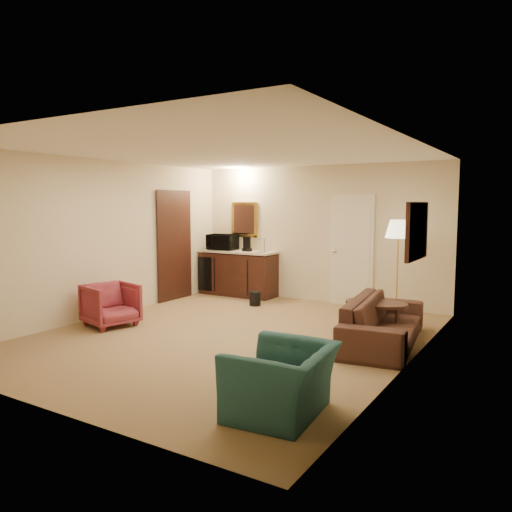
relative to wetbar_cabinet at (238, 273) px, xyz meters
The scene contains 11 objects.
ground 3.21m from the wetbar_cabinet, 58.76° to the right, with size 6.00×6.00×0.00m, color olive.
room_walls 2.79m from the wetbar_cabinet, 51.47° to the right, with size 5.02×6.01×2.61m.
wetbar_cabinet is the anchor object (origin of this frame).
sofa 4.15m from the wetbar_cabinet, 28.66° to the right, with size 2.12×0.62×0.83m, color black.
teal_armchair 5.89m from the wetbar_cabinet, 52.90° to the right, with size 0.95×0.62×0.83m, color #1F4D4F.
rose_chair_near 3.20m from the wetbar_cabinet, 94.48° to the right, with size 0.71×0.66×0.73m, color maroon.
coffee_table 3.86m from the wetbar_cabinet, 26.50° to the right, with size 0.88×0.59×0.51m, color black.
floor_lamp 3.38m from the wetbar_cabinet, ahead, with size 0.43×0.43×1.63m, color gold.
waste_bin 1.16m from the wetbar_cabinet, 40.42° to the right, with size 0.21×0.21×0.26m, color black.
microwave 0.77m from the wetbar_cabinet, behind, with size 0.59×0.32×0.40m, color black.
coffee_maker 0.64m from the wetbar_cabinet, ahead, with size 0.16×0.16×0.30m, color black.
Camera 1 is at (3.93, -5.76, 1.88)m, focal length 35.00 mm.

